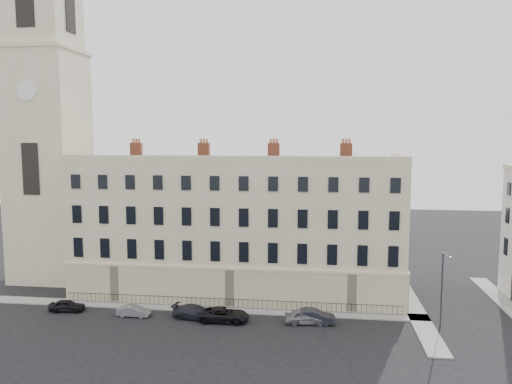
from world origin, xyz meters
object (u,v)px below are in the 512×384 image
car_b (134,311)px  car_e (305,317)px  car_a (67,306)px  car_c (195,312)px  streetlamp (442,287)px  car_d (224,315)px  car_f (314,316)px

car_b → car_e: (16.96, 0.20, 0.14)m
car_a → car_c: (13.49, -0.38, 0.06)m
car_a → streetlamp: streetlamp is taller
car_d → streetlamp: 20.59m
car_c → car_f: bearing=-79.0°
car_a → car_b: (7.26, -0.51, -0.06)m
streetlamp → car_e: bearing=-164.1°
car_c → streetlamp: bearing=-79.2°
car_a → car_f: 24.98m
car_e → car_d: bearing=86.4°
car_b → car_e: 16.96m
car_b → car_f: bearing=-88.2°
car_a → car_c: size_ratio=0.78×
car_d → car_f: (8.57, 0.58, 0.00)m
car_a → car_f: bearing=-97.6°
car_b → car_f: (17.72, 0.35, 0.14)m
car_b → car_f: car_f is taller
car_c → car_d: size_ratio=0.94×
car_a → car_b: car_a is taller
car_b → car_c: size_ratio=0.72×
car_f → streetlamp: size_ratio=0.57×
streetlamp → car_a: bearing=-165.5°
car_e → car_f: bearing=-85.5°
car_b → car_c: car_c is taller
car_a → streetlamp: 36.87m
car_b → car_d: bearing=-90.7°
car_d → car_f: 8.59m
car_a → car_e: bearing=-98.0°
car_b → car_c: 6.23m
car_e → car_b: bearing=83.9°
car_a → car_b: bearing=-101.3°
car_a → car_c: 13.49m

